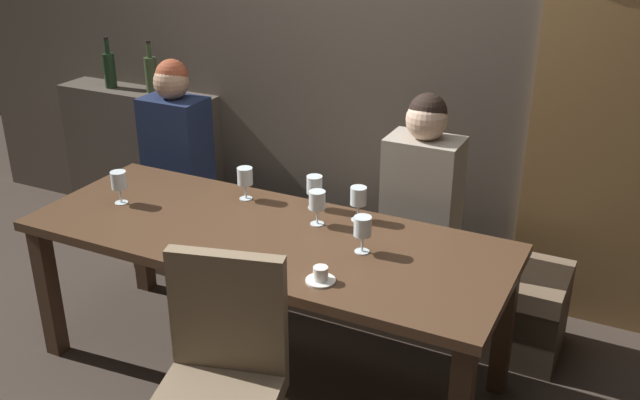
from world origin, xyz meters
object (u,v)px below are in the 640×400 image
Objects in this scene: wine_bottle_dark_red at (109,69)px; wine_glass_near_left at (358,197)px; wine_bottle_pale_label at (151,73)px; wine_glass_far_left at (317,201)px; espresso_cup at (321,276)px; diner_bearded at (423,180)px; banquette_bench at (331,265)px; wine_glass_end_right at (314,186)px; wine_glass_center_back at (119,182)px; diner_redhead at (176,135)px; chair_near_side at (221,370)px; wine_glass_near_right at (363,227)px; wine_glass_center_front at (245,177)px; dining_table at (265,250)px.

wine_bottle_dark_red reaches higher than wine_glass_near_left.
wine_bottle_pale_label reaches higher than wine_glass_far_left.
wine_glass_near_left is at bearing 99.24° from espresso_cup.
wine_glass_near_left is at bearing -19.01° from wine_bottle_dark_red.
banquette_bench is at bearing 176.84° from diner_bearded.
espresso_cup is at bearing -61.23° from wine_glass_end_right.
wine_glass_far_left reaches higher than banquette_bench.
wine_glass_far_left is at bearing 12.52° from wine_glass_center_back.
wine_glass_end_right is at bearing -77.69° from banquette_bench.
wine_glass_far_left is at bearing -124.47° from diner_bearded.
wine_glass_far_left is at bearing -71.67° from banquette_bench.
diner_redhead is at bearing -39.58° from wine_bottle_pale_label.
diner_bearded is (1.50, -0.02, -0.00)m from diner_redhead.
wine_glass_near_right is at bearing 73.06° from chair_near_side.
wine_glass_end_right is (-0.38, 0.31, -0.00)m from wine_glass_near_right.
wine_glass_center_back is at bearing -137.35° from banquette_bench.
chair_near_side is 1.18× the size of diner_redhead.
diner_bearded is 0.54m from wine_glass_end_right.
wine_glass_far_left is at bearing -139.80° from wine_glass_near_left.
wine_bottle_dark_red is at bearing 156.16° from diner_redhead.
chair_near_side is at bearing -63.27° from wine_glass_center_front.
wine_bottle_pale_label is (-1.66, 1.77, 0.51)m from chair_near_side.
espresso_cup is at bearing -35.63° from wine_bottle_pale_label.
wine_glass_center_front is at bearing 141.09° from espresso_cup.
chair_near_side is at bearing -72.12° from dining_table.
wine_glass_near_right is at bearing 3.46° from dining_table.
chair_near_side is 5.98× the size of wine_glass_far_left.
wine_bottle_pale_label reaches higher than wine_glass_center_front.
wine_glass_near_right reaches higher than espresso_cup.
diner_redhead is 5.05× the size of wine_glass_near_left.
diner_redhead is 0.61m from wine_bottle_pale_label.
banquette_bench is at bearing 102.31° from wine_glass_end_right.
wine_glass_center_front and wine_glass_center_back have the same top height.
banquette_bench is 15.24× the size of wine_glass_near_left.
diner_redhead is 5.05× the size of wine_glass_far_left.
wine_bottle_pale_label is 1.83m from wine_glass_far_left.
chair_near_side reaches higher than wine_glass_far_left.
wine_glass_far_left is at bearing 47.10° from dining_table.
chair_near_side is 0.96m from wine_glass_far_left.
diner_redhead reaches higher than wine_glass_center_front.
chair_near_side is 3.01× the size of wine_bottle_pale_label.
diner_redhead is 2.54× the size of wine_bottle_pale_label.
wine_glass_near_left is (0.32, 0.31, 0.20)m from dining_table.
dining_table is at bearing -103.05° from wine_glass_end_right.
dining_table is 0.51m from wine_glass_near_right.
dining_table is at bearing -90.00° from banquette_bench.
wine_glass_end_right is (1.07, -0.35, 0.01)m from diner_redhead.
wine_glass_end_right is at bearing 76.95° from dining_table.
wine_bottle_pale_label is 1.99× the size of wine_glass_near_left.
wine_glass_end_right is at bearing -25.23° from wine_bottle_pale_label.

